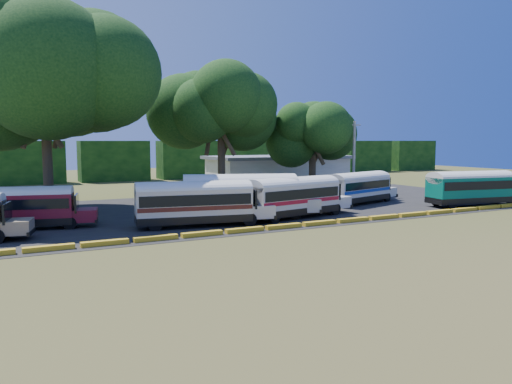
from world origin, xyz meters
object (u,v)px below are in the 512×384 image
bus_red (20,205)px  tree_west (43,68)px  bus_cream_west (197,201)px  bus_white_red (295,195)px  bus_teal (472,186)px

bus_red → tree_west: size_ratio=0.53×
tree_west → bus_red: bearing=-108.0°
bus_red → bus_cream_west: bearing=-9.2°
bus_red → bus_cream_west: size_ratio=0.91×
bus_red → bus_cream_west: bus_cream_west is taller
bus_red → bus_cream_west: (11.08, -4.49, 0.14)m
bus_cream_west → tree_west: 18.15m
bus_white_red → tree_west: tree_west is taller
bus_red → bus_teal: (37.54, -6.00, 0.18)m
bus_white_red → bus_teal: bearing=-16.4°
bus_cream_west → tree_west: (-8.51, 12.40, 10.16)m
bus_cream_west → bus_teal: 26.51m
bus_cream_west → bus_teal: (26.46, -1.51, 0.04)m
bus_cream_west → bus_white_red: (8.23, 0.17, -0.00)m
bus_teal → tree_west: size_ratio=0.58×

